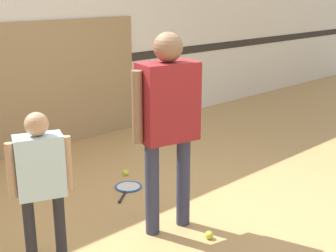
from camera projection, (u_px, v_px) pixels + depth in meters
name	position (u px, v px, depth m)	size (l,w,h in m)	color
ground_plane	(172.00, 220.00, 4.14)	(16.00, 16.00, 0.00)	tan
wall_back	(20.00, 22.00, 5.49)	(16.00, 0.07, 3.20)	silver
wall_panel	(31.00, 88.00, 5.70)	(3.14, 0.05, 1.60)	#9E7F56
person_instructor	(168.00, 112.00, 3.72)	(0.62, 0.35, 1.66)	#2D334C
person_student_left	(41.00, 174.00, 3.27)	(0.42, 0.29, 1.17)	#232328
racket_spare_on_floor	(128.00, 187.00, 4.80)	(0.50, 0.44, 0.03)	blue
tennis_ball_near_instructor	(209.00, 235.00, 3.83)	(0.07, 0.07, 0.07)	#CCE038
tennis_ball_by_spare_racket	(126.00, 173.00, 5.12)	(0.07, 0.07, 0.07)	#CCE038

